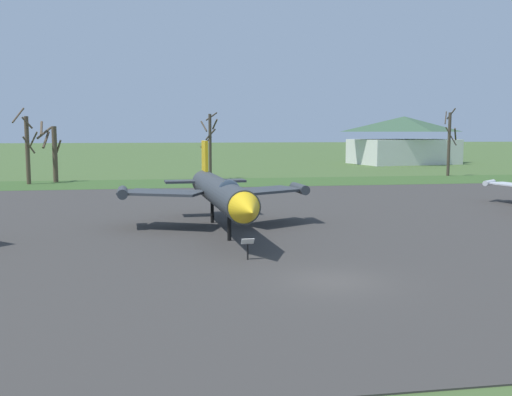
# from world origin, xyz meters

# --- Properties ---
(ground_plane) EXTENTS (600.00, 600.00, 0.00)m
(ground_plane) POSITION_xyz_m (0.00, 0.00, 0.00)
(ground_plane) COLOR #425B2D
(asphalt_apron) EXTENTS (74.23, 50.86, 0.05)m
(asphalt_apron) POSITION_xyz_m (0.00, 15.26, 0.03)
(asphalt_apron) COLOR #383533
(asphalt_apron) RESTS_ON ground
(grass_verge_strip) EXTENTS (134.23, 12.00, 0.06)m
(grass_verge_strip) POSITION_xyz_m (0.00, 46.69, 0.03)
(grass_verge_strip) COLOR #355425
(grass_verge_strip) RESTS_ON ground
(jet_fighter_front_right) EXTENTS (12.54, 17.73, 5.52)m
(jet_fighter_front_right) POSITION_xyz_m (-3.33, 12.63, 2.50)
(jet_fighter_front_right) COLOR #33383D
(jet_fighter_front_right) RESTS_ON ground
(info_placard_front_right) EXTENTS (0.63, 0.29, 1.10)m
(info_placard_front_right) POSITION_xyz_m (-2.87, 4.51, 0.72)
(info_placard_front_right) COLOR black
(info_placard_front_right) RESTS_ON ground
(bare_tree_left_of_center) EXTENTS (2.77, 2.45, 8.97)m
(bare_tree_left_of_center) POSITION_xyz_m (-22.15, 48.35, 4.34)
(bare_tree_left_of_center) COLOR brown
(bare_tree_left_of_center) RESTS_ON ground
(bare_tree_center) EXTENTS (2.84, 3.62, 7.44)m
(bare_tree_center) POSITION_xyz_m (-19.77, 50.70, 4.01)
(bare_tree_center) COLOR brown
(bare_tree_center) RESTS_ON ground
(bare_tree_right_of_center) EXTENTS (2.30, 2.44, 8.68)m
(bare_tree_right_of_center) POSITION_xyz_m (-0.55, 52.49, 4.72)
(bare_tree_right_of_center) COLOR #42382D
(bare_tree_right_of_center) RESTS_ON ground
(bare_tree_far_right) EXTENTS (2.18, 2.09, 9.40)m
(bare_tree_far_right) POSITION_xyz_m (32.53, 52.28, 4.76)
(bare_tree_far_right) COLOR #42382D
(bare_tree_far_right) RESTS_ON ground
(visitor_building) EXTENTS (21.07, 15.52, 9.03)m
(visitor_building) POSITION_xyz_m (39.13, 82.68, 4.47)
(visitor_building) COLOR silver
(visitor_building) RESTS_ON ground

